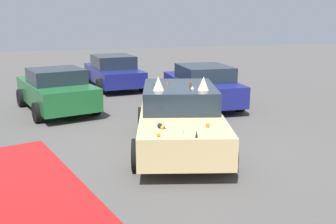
{
  "coord_description": "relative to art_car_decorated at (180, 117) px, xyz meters",
  "views": [
    {
      "loc": [
        -8.01,
        3.11,
        3.01
      ],
      "look_at": [
        0.0,
        0.3,
        0.9
      ],
      "focal_mm": 40.36,
      "sensor_mm": 36.0,
      "label": 1
    }
  ],
  "objects": [
    {
      "name": "ground_plane",
      "position": [
        -0.08,
        0.03,
        -0.74
      ],
      "size": [
        60.0,
        60.0,
        0.0
      ],
      "primitive_type": "plane",
      "color": "#514F4C"
    },
    {
      "name": "art_car_decorated",
      "position": [
        0.0,
        0.0,
        0.0
      ],
      "size": [
        4.82,
        3.11,
        1.75
      ],
      "rotation": [
        0.0,
        0.0,
        2.83
      ],
      "color": "#D8BC7F",
      "rests_on": "ground"
    },
    {
      "name": "parked_sedan_row_back_far",
      "position": [
        8.48,
        -0.09,
        -0.03
      ],
      "size": [
        4.46,
        2.19,
        1.43
      ],
      "rotation": [
        0.0,
        0.0,
        0.05
      ],
      "color": "navy",
      "rests_on": "ground"
    },
    {
      "name": "parked_sedan_near_left",
      "position": [
        4.74,
        2.57,
        -0.04
      ],
      "size": [
        4.24,
        2.61,
        1.42
      ],
      "rotation": [
        0.0,
        0.0,
        0.21
      ],
      "color": "#1E602D",
      "rests_on": "ground"
    },
    {
      "name": "parked_sedan_far_left",
      "position": [
        3.91,
        -2.34,
        -0.02
      ],
      "size": [
        4.27,
        2.26,
        1.44
      ],
      "rotation": [
        0.0,
        0.0,
        -0.08
      ],
      "color": "navy",
      "rests_on": "ground"
    }
  ]
}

